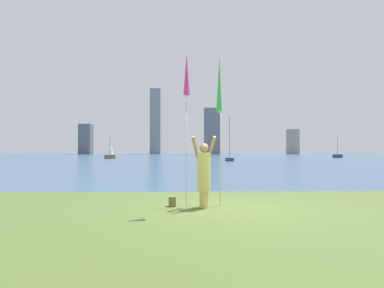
% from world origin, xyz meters
% --- Properties ---
extents(ground, '(120.00, 138.00, 0.12)m').
position_xyz_m(ground, '(0.00, 50.95, -0.06)').
color(ground, '#475B28').
extents(person, '(0.69, 0.51, 1.88)m').
position_xyz_m(person, '(-0.75, -0.04, 0.92)').
color(person, '#D8CC66').
rests_on(person, ground).
extents(kite_flag_left, '(0.16, 1.16, 3.95)m').
position_xyz_m(kite_flag_left, '(-1.21, -0.47, 3.31)').
color(kite_flag_left, '#B2B2B7').
rests_on(kite_flag_left, ground).
extents(kite_flag_right, '(0.16, 0.48, 4.11)m').
position_xyz_m(kite_flag_right, '(-0.29, 0.40, 3.25)').
color(kite_flag_right, '#B2B2B7').
rests_on(kite_flag_right, ground).
extents(bag, '(0.19, 0.16, 0.26)m').
position_xyz_m(bag, '(-1.58, 0.12, 0.13)').
color(bag, olive).
rests_on(bag, ground).
extents(sailboat_0, '(1.59, 1.90, 3.88)m').
position_xyz_m(sailboat_0, '(-13.21, 47.75, 1.32)').
color(sailboat_0, brown).
rests_on(sailboat_0, ground).
extents(sailboat_2, '(1.27, 1.92, 4.00)m').
position_xyz_m(sailboat_2, '(27.19, 52.51, 0.34)').
color(sailboat_2, '#333D51').
rests_on(sailboat_2, ground).
extents(sailboat_4, '(1.06, 1.94, 5.90)m').
position_xyz_m(sailboat_4, '(4.93, 35.61, 0.28)').
color(sailboat_4, '#333D51').
rests_on(sailboat_4, ground).
extents(skyline_tower_0, '(3.70, 4.44, 9.53)m').
position_xyz_m(skyline_tower_0, '(-32.04, 100.32, 4.77)').
color(skyline_tower_0, '#565B66').
rests_on(skyline_tower_0, ground).
extents(skyline_tower_1, '(3.35, 7.00, 21.31)m').
position_xyz_m(skyline_tower_1, '(-10.06, 104.10, 10.66)').
color(skyline_tower_1, gray).
rests_on(skyline_tower_1, ground).
extents(skyline_tower_2, '(4.98, 3.52, 14.70)m').
position_xyz_m(skyline_tower_2, '(8.26, 99.43, 7.35)').
color(skyline_tower_2, slate).
rests_on(skyline_tower_2, ground).
extents(skyline_tower_3, '(3.24, 4.19, 8.19)m').
position_xyz_m(skyline_tower_3, '(35.52, 103.04, 4.10)').
color(skyline_tower_3, gray).
rests_on(skyline_tower_3, ground).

